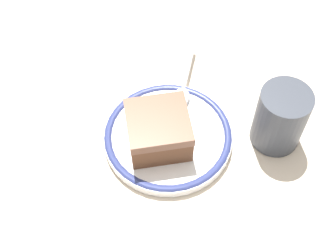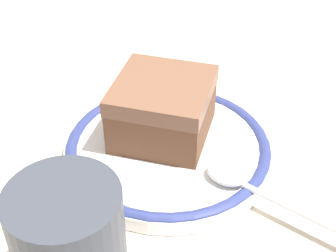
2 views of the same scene
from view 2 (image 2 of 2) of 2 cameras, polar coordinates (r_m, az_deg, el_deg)
The scene contains 5 objects.
ground_plane at distance 0.44m, azimuth -4.69°, elevation -3.52°, with size 2.40×2.40×0.00m, color #B7B2A8.
placemat at distance 0.43m, azimuth -4.70°, elevation -3.45°, with size 0.53×0.43×0.00m, color beige.
plate at distance 0.43m, azimuth 0.00°, elevation -2.63°, with size 0.18×0.18×0.02m.
cake_slice at distance 0.42m, azimuth -0.61°, elevation 1.99°, with size 0.11×0.11×0.05m.
spoon at distance 0.39m, azimuth 8.33°, elevation -6.24°, with size 0.03×0.13×0.01m.
Camera 2 is at (-0.21, -0.25, 0.29)m, focal length 53.45 mm.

